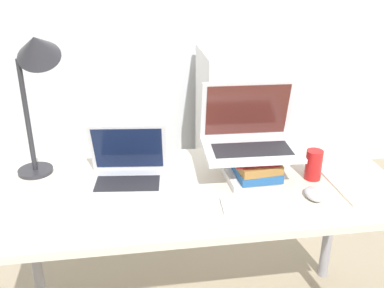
% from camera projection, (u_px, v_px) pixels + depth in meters
% --- Properties ---
extents(desk, '(1.57, 0.69, 0.76)m').
position_uv_depth(desk, '(198.00, 205.00, 1.78)').
color(desk, beige).
rests_on(desk, ground_plane).
extents(laptop_left, '(0.33, 0.27, 0.24)m').
position_uv_depth(laptop_left, '(128.00, 172.00, 1.75)').
color(laptop_left, silver).
rests_on(laptop_left, desk).
extents(book_stack, '(0.20, 0.26, 0.12)m').
position_uv_depth(book_stack, '(252.00, 165.00, 1.78)').
color(book_stack, white).
rests_on(book_stack, desk).
extents(laptop_on_books, '(0.37, 0.27, 0.26)m').
position_uv_depth(laptop_on_books, '(250.00, 136.00, 1.75)').
color(laptop_on_books, silver).
rests_on(laptop_on_books, book_stack).
extents(wireless_keyboard, '(0.29, 0.12, 0.01)m').
position_uv_depth(wireless_keyboard, '(261.00, 204.00, 1.61)').
color(wireless_keyboard, silver).
rests_on(wireless_keyboard, desk).
extents(mouse, '(0.06, 0.10, 0.03)m').
position_uv_depth(mouse, '(314.00, 194.00, 1.66)').
color(mouse, '#B2B2B7').
rests_on(mouse, desk).
extents(notepad, '(0.21, 0.29, 0.01)m').
position_uv_depth(notepad, '(360.00, 185.00, 1.74)').
color(notepad, white).
rests_on(notepad, desk).
extents(soda_can, '(0.07, 0.07, 0.12)m').
position_uv_depth(soda_can, '(314.00, 165.00, 1.78)').
color(soda_can, red).
rests_on(soda_can, desk).
extents(desk_lamp, '(0.23, 0.20, 0.61)m').
position_uv_depth(desk_lamp, '(36.00, 65.00, 1.64)').
color(desk_lamp, '#28282D').
rests_on(desk_lamp, desk).
extents(mini_fridge, '(0.58, 0.54, 1.02)m').
position_uv_depth(mini_fridge, '(244.00, 125.00, 3.02)').
color(mini_fridge, white).
rests_on(mini_fridge, ground_plane).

